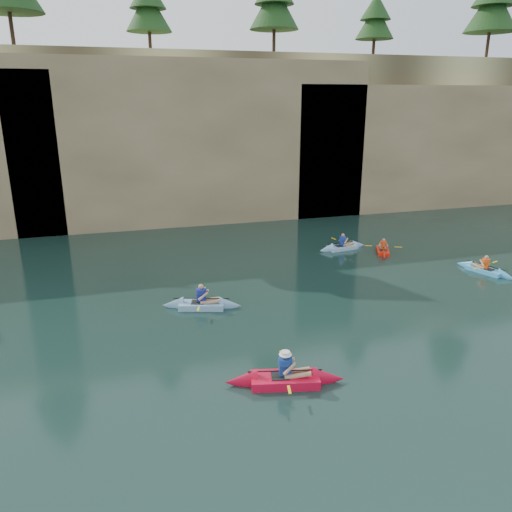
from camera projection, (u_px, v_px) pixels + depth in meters
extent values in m
plane|color=black|center=(272.00, 400.00, 14.76)|extent=(160.00, 160.00, 0.00)
cube|color=#C8B87A|center=(158.00, 131.00, 40.39)|extent=(70.00, 16.00, 12.00)
cube|color=tan|center=(199.00, 141.00, 34.25)|extent=(24.00, 2.40, 11.40)
cube|color=tan|center=(447.00, 145.00, 39.84)|extent=(26.00, 2.40, 9.84)
cube|color=black|center=(114.00, 207.00, 33.29)|extent=(3.50, 1.00, 3.20)
cube|color=black|center=(309.00, 187.00, 36.84)|extent=(5.00, 1.00, 4.50)
cube|color=red|center=(285.00, 379.00, 15.51)|extent=(3.02, 1.52, 0.33)
cone|color=red|center=(328.00, 378.00, 15.59)|extent=(1.19, 1.07, 0.87)
cone|color=red|center=(241.00, 381.00, 15.43)|extent=(1.19, 1.07, 0.87)
cube|color=black|center=(280.00, 376.00, 15.46)|extent=(0.66, 0.65, 0.04)
cube|color=navy|center=(285.00, 366.00, 15.38)|extent=(0.42, 0.32, 0.55)
sphere|color=tan|center=(285.00, 355.00, 15.26)|extent=(0.23, 0.23, 0.23)
cylinder|color=black|center=(285.00, 371.00, 15.42)|extent=(2.26, 0.55, 0.04)
cube|color=yellow|center=(281.00, 354.00, 16.42)|extent=(0.17, 0.43, 0.02)
cube|color=yellow|center=(289.00, 390.00, 14.42)|extent=(0.17, 0.43, 0.02)
cylinder|color=white|center=(285.00, 354.00, 15.24)|extent=(0.40, 0.40, 0.11)
cube|color=#7BA8CE|center=(202.00, 305.00, 21.17)|extent=(2.73, 1.56, 0.29)
cone|color=#7BA8CE|center=(230.00, 305.00, 21.16)|extent=(1.11, 1.04, 0.80)
cone|color=#7BA8CE|center=(173.00, 305.00, 21.18)|extent=(1.11, 1.04, 0.80)
cube|color=black|center=(198.00, 302.00, 21.13)|extent=(0.67, 0.64, 0.04)
cube|color=navy|center=(201.00, 295.00, 21.04)|extent=(0.42, 0.33, 0.54)
sphere|color=tan|center=(201.00, 287.00, 20.92)|extent=(0.23, 0.23, 0.23)
cylinder|color=black|center=(201.00, 298.00, 21.08)|extent=(2.28, 0.73, 0.04)
cube|color=yellow|center=(204.00, 289.00, 22.12)|extent=(0.20, 0.43, 0.02)
cube|color=yellow|center=(198.00, 309.00, 20.05)|extent=(0.20, 0.43, 0.02)
cube|color=red|center=(383.00, 251.00, 28.77)|extent=(1.56, 2.28, 0.23)
cone|color=red|center=(381.00, 246.00, 29.75)|extent=(0.91, 0.98, 0.64)
cone|color=red|center=(384.00, 256.00, 27.79)|extent=(0.91, 0.98, 0.64)
cube|color=black|center=(383.00, 250.00, 28.61)|extent=(0.60, 0.67, 0.04)
cube|color=red|center=(383.00, 245.00, 28.67)|extent=(0.29, 0.34, 0.43)
sphere|color=tan|center=(384.00, 240.00, 28.58)|extent=(0.18, 0.18, 0.18)
cylinder|color=black|center=(383.00, 246.00, 28.70)|extent=(0.85, 1.71, 0.04)
cube|color=yellow|center=(368.00, 246.00, 28.83)|extent=(0.41, 0.25, 0.02)
cube|color=yellow|center=(398.00, 247.00, 28.57)|extent=(0.41, 0.25, 0.02)
cube|color=#90BDF1|center=(342.00, 247.00, 29.40)|extent=(2.49, 1.07, 0.26)
cone|color=#90BDF1|center=(358.00, 245.00, 29.84)|extent=(0.94, 0.83, 0.72)
cone|color=#90BDF1|center=(326.00, 249.00, 28.96)|extent=(0.94, 0.83, 0.72)
cube|color=black|center=(340.00, 246.00, 29.31)|extent=(0.61, 0.52, 0.04)
cube|color=#1B3599|center=(343.00, 241.00, 29.28)|extent=(0.35, 0.25, 0.48)
sphere|color=tan|center=(343.00, 235.00, 29.18)|extent=(0.20, 0.20, 0.20)
cylinder|color=black|center=(343.00, 243.00, 29.32)|extent=(2.11, 0.33, 0.04)
cube|color=yellow|center=(334.00, 239.00, 30.16)|extent=(0.14, 0.43, 0.02)
cube|color=yellow|center=(352.00, 247.00, 28.48)|extent=(0.14, 0.43, 0.02)
cube|color=#42A2E1|center=(485.00, 270.00, 25.49)|extent=(1.51, 2.55, 0.25)
cone|color=#42A2E1|center=(464.00, 264.00, 26.37)|extent=(0.94, 1.05, 0.68)
cone|color=#42A2E1|center=(507.00, 276.00, 24.60)|extent=(0.94, 1.05, 0.68)
cube|color=black|center=(488.00, 269.00, 25.34)|extent=(0.59, 0.66, 0.04)
cube|color=#ED5014|center=(486.00, 263.00, 25.38)|extent=(0.30, 0.36, 0.46)
sphere|color=tan|center=(487.00, 257.00, 25.28)|extent=(0.19, 0.19, 0.19)
cylinder|color=black|center=(485.00, 265.00, 25.40)|extent=(0.73, 1.91, 0.04)
cube|color=yellow|center=(476.00, 269.00, 24.89)|extent=(0.42, 0.22, 0.02)
cube|color=yellow|center=(495.00, 262.00, 25.92)|extent=(0.42, 0.22, 0.02)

